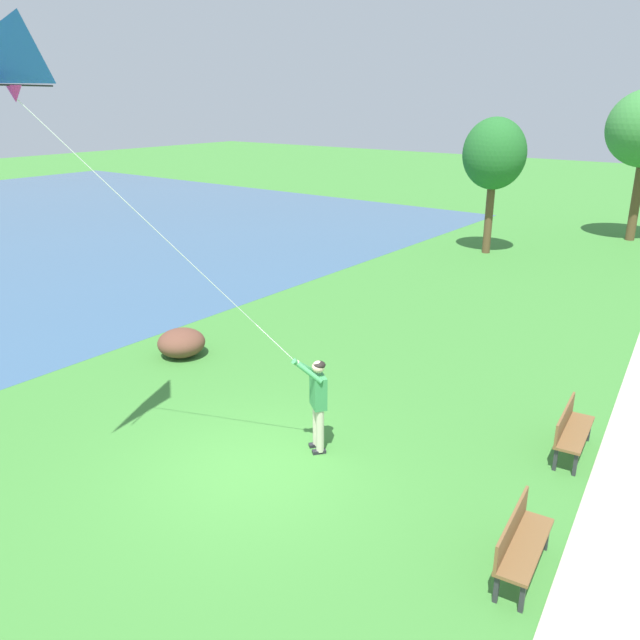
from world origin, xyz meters
TOP-DOWN VIEW (x-y plane):
  - ground_plane at (0.00, 0.00)m, footprint 120.00×120.00m
  - person_kite_flyer at (0.51, 1.20)m, footprint 0.56×0.61m
  - flying_kite at (-1.83, -2.02)m, footprint 2.70×3.84m
  - park_bench_near_walkway at (4.55, 0.32)m, footprint 0.61×1.54m
  - park_bench_far_walkway at (4.14, 3.79)m, footprint 0.61×1.54m
  - tree_behind_path at (-3.39, 17.56)m, footprint 2.46×2.30m
  - lakeside_shrub at (-4.83, 2.70)m, footprint 1.14×1.16m

SIDE VIEW (x-z plane):
  - ground_plane at x=0.00m, z-range 0.00..0.00m
  - lakeside_shrub at x=-4.83m, z-range 0.00..0.68m
  - park_bench_near_walkway at x=4.55m, z-range 0.07..0.95m
  - park_bench_far_walkway at x=4.14m, z-range 0.07..0.95m
  - person_kite_flyer at x=0.51m, z-range 0.13..1.96m
  - tree_behind_path at x=-3.39m, z-range 1.23..6.52m
  - flying_kite at x=-1.83m, z-range 3.86..9.17m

